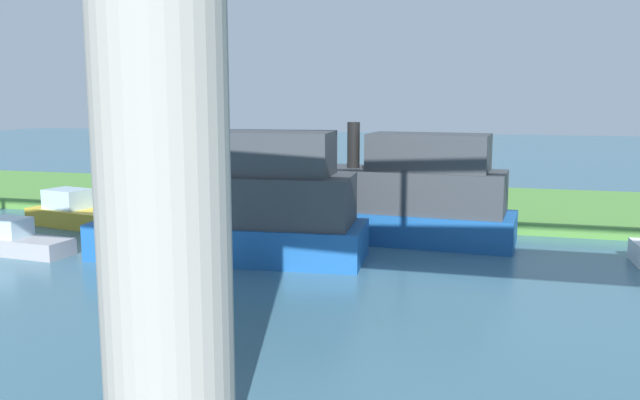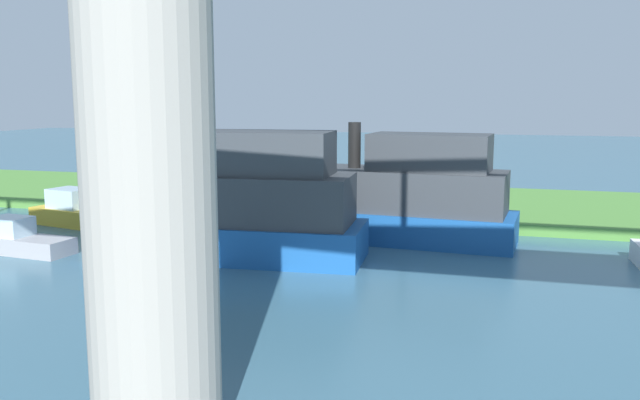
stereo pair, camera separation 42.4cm
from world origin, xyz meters
name	(u,v)px [view 1 (the left image)]	position (x,y,z in m)	size (l,w,h in m)	color
ground_plane	(381,228)	(0.00, 0.00, 0.00)	(160.00, 160.00, 0.00)	#386075
grassy_bank	(400,203)	(0.00, -6.00, 0.25)	(80.00, 12.00, 0.50)	#4C8438
bridge_pylon	(161,135)	(0.27, 19.92, 5.39)	(2.25, 2.25, 10.77)	#9E998E
person_on_bank	(317,194)	(3.51, -1.66, 1.20)	(0.41, 0.41, 1.39)	#2D334C
mooring_post	(464,210)	(-3.69, -0.51, 0.92)	(0.20, 0.20, 0.84)	brown
riverboat_paddlewheel	(405,198)	(-1.40, 2.36, 1.83)	(9.86, 3.89, 4.93)	#195199
pontoon_yellow	(76,213)	(13.90, 3.20, 0.61)	(5.40, 2.89, 1.71)	gold
motorboat_red	(18,241)	(12.69, 8.64, 0.49)	(4.24, 1.84, 1.37)	#99999E
houseboat_blue	(238,207)	(4.23, 7.01, 1.93)	(10.42, 4.17, 5.21)	#195199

